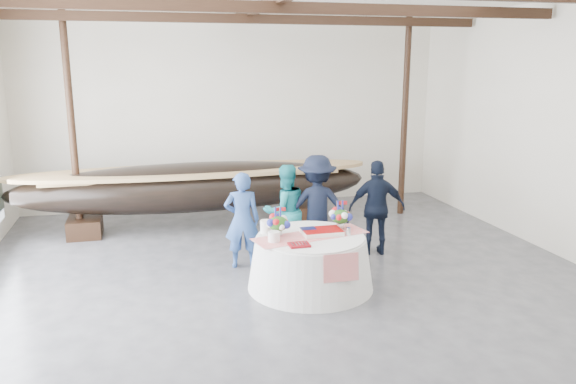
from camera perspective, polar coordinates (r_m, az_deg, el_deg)
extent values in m
cube|color=#3D3D42|center=(8.41, 1.71, -11.00)|extent=(10.00, 12.00, 0.01)
cube|color=silver|center=(13.59, -5.31, 8.09)|extent=(10.00, 0.02, 4.50)
cube|color=black|center=(9.15, -0.84, 18.24)|extent=(9.80, 0.12, 0.18)
cube|color=black|center=(11.59, -3.87, 17.15)|extent=(9.80, 0.12, 0.18)
cylinder|color=black|center=(11.66, -21.13, 6.43)|extent=(0.14, 0.14, 4.50)
cylinder|color=black|center=(12.88, 11.77, 7.59)|extent=(0.14, 0.14, 4.50)
cube|color=black|center=(12.03, -19.91, -3.33)|extent=(0.65, 0.84, 0.37)
cube|color=black|center=(12.38, 1.03, -2.07)|extent=(0.65, 0.84, 0.37)
ellipsoid|color=black|center=(11.84, -9.41, 0.50)|extent=(7.42, 1.48, 1.02)
cube|color=#9E7A4C|center=(11.78, -9.46, 1.83)|extent=(5.94, 0.97, 0.06)
cone|color=silver|center=(8.75, 2.30, -7.16)|extent=(1.95, 1.95, 0.80)
cylinder|color=silver|center=(8.62, 2.32, -4.59)|extent=(1.65, 1.65, 0.04)
cube|color=red|center=(8.61, 2.32, -4.44)|extent=(1.88, 0.93, 0.01)
cube|color=white|center=(8.68, 3.44, -4.10)|extent=(0.60, 0.40, 0.07)
cylinder|color=white|center=(8.30, -1.44, -4.57)|extent=(0.18, 0.18, 0.16)
cylinder|color=white|center=(8.73, -2.26, -3.53)|extent=(0.18, 0.18, 0.20)
cube|color=maroon|center=(8.15, 1.14, -5.39)|extent=(0.30, 0.24, 0.03)
cone|color=silver|center=(8.66, 6.14, -4.01)|extent=(0.09, 0.09, 0.12)
imported|color=#2A4986|center=(9.50, -4.69, -2.86)|extent=(0.65, 0.47, 1.65)
imported|color=teal|center=(9.99, -0.29, -1.94)|extent=(0.91, 0.76, 1.68)
imported|color=black|center=(9.98, 2.94, -1.47)|extent=(1.29, 0.88, 1.84)
imported|color=black|center=(10.23, 9.03, -1.59)|extent=(1.08, 0.65, 1.73)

